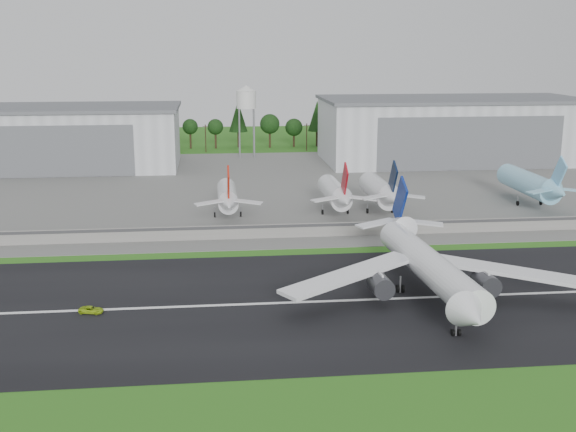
{
  "coord_description": "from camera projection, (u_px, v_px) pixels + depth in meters",
  "views": [
    {
      "loc": [
        -20.09,
        -112.11,
        45.42
      ],
      "look_at": [
        -3.59,
        40.0,
        9.0
      ],
      "focal_mm": 45.0,
      "sensor_mm": 36.0,
      "label": 1
    }
  ],
  "objects": [
    {
      "name": "ground_vehicle",
      "position": [
        91.0,
        310.0,
        124.85
      ],
      "size": [
        4.59,
        2.88,
        1.18
      ],
      "primitive_type": "imported",
      "rotation": [
        0.0,
        0.0,
        1.34
      ],
      "color": "#98BF16",
      "rests_on": "runway"
    },
    {
      "name": "ground",
      "position": [
        335.0,
        322.0,
        121.05
      ],
      "size": [
        600.0,
        600.0,
        0.0
      ],
      "primitive_type": "plane",
      "color": "#1F5C15",
      "rests_on": "ground"
    },
    {
      "name": "parked_jet_navy",
      "position": [
        382.0,
        192.0,
        196.38
      ],
      "size": [
        7.36,
        31.29,
        16.94
      ],
      "color": "silver",
      "rests_on": "ground"
    },
    {
      "name": "hangar_west",
      "position": [
        49.0,
        137.0,
        269.47
      ],
      "size": [
        97.0,
        44.0,
        23.2
      ],
      "color": "silver",
      "rests_on": "ground"
    },
    {
      "name": "hangar_east",
      "position": [
        451.0,
        130.0,
        285.5
      ],
      "size": [
        102.0,
        47.0,
        25.2
      ],
      "color": "silver",
      "rests_on": "ground"
    },
    {
      "name": "parked_jet_red_a",
      "position": [
        228.0,
        197.0,
        192.02
      ],
      "size": [
        7.36,
        31.29,
        16.42
      ],
      "color": "white",
      "rests_on": "ground"
    },
    {
      "name": "apron",
      "position": [
        273.0,
        186.0,
        237.1
      ],
      "size": [
        320.0,
        150.0,
        0.1
      ],
      "primitive_type": "cube",
      "color": "slate",
      "rests_on": "ground"
    },
    {
      "name": "blast_fence",
      "position": [
        296.0,
        230.0,
        173.81
      ],
      "size": [
        240.0,
        0.61,
        3.5
      ],
      "color": "gray",
      "rests_on": "ground"
    },
    {
      "name": "parked_jet_skyblue",
      "position": [
        533.0,
        184.0,
        205.96
      ],
      "size": [
        7.36,
        37.29,
        17.09
      ],
      "color": "#8AD0EF",
      "rests_on": "ground"
    },
    {
      "name": "parked_jet_red_b",
      "position": [
        336.0,
        194.0,
        195.09
      ],
      "size": [
        7.36,
        31.29,
        16.66
      ],
      "color": "white",
      "rests_on": "ground"
    },
    {
      "name": "treeline",
      "position": [
        255.0,
        147.0,
        328.99
      ],
      "size": [
        320.0,
        16.0,
        22.0
      ],
      "primitive_type": null,
      "color": "black",
      "rests_on": "ground"
    },
    {
      "name": "runway",
      "position": [
        325.0,
        302.0,
        130.71
      ],
      "size": [
        320.0,
        60.0,
        0.1
      ],
      "primitive_type": "cube",
      "color": "black",
      "rests_on": "ground"
    },
    {
      "name": "main_airliner",
      "position": [
        429.0,
        273.0,
        131.16
      ],
      "size": [
        57.23,
        59.2,
        18.17
      ],
      "rotation": [
        0.0,
        0.0,
        3.19
      ],
      "color": "white",
      "rests_on": "runway"
    },
    {
      "name": "water_tower",
      "position": [
        246.0,
        97.0,
        293.76
      ],
      "size": [
        8.4,
        8.4,
        29.4
      ],
      "color": "#99999E",
      "rests_on": "ground"
    },
    {
      "name": "utility_poles",
      "position": [
        257.0,
        152.0,
        314.48
      ],
      "size": [
        230.0,
        3.0,
        12.0
      ],
      "primitive_type": null,
      "color": "black",
      "rests_on": "ground"
    },
    {
      "name": "runway_centerline",
      "position": [
        325.0,
        301.0,
        130.7
      ],
      "size": [
        220.0,
        1.0,
        0.02
      ],
      "primitive_type": "cube",
      "color": "white",
      "rests_on": "runway"
    }
  ]
}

